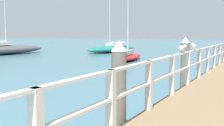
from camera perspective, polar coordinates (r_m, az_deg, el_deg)
pier_railing at (r=9.19m, az=16.33°, el=0.20°), size 0.12×17.00×0.98m
dock_piling_near at (r=5.22m, az=1.39°, el=-5.27°), size 0.29×0.29×1.81m
dock_piling_far at (r=9.63m, az=14.57°, el=-0.19°), size 0.29×0.29×1.81m
seagull_foreground at (r=7.73m, az=14.07°, el=2.98°), size 0.21×0.48×0.21m
seagull_background at (r=9.03m, az=16.24°, el=3.35°), size 0.25×0.45×0.21m
boat_0 at (r=26.95m, az=-21.55°, el=2.62°), size 3.73×8.83×9.38m
boat_1 at (r=19.76m, az=2.95°, el=1.38°), size 2.22×5.14×5.07m
boat_3 at (r=28.18m, az=0.12°, el=3.00°), size 3.41×6.97×7.62m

